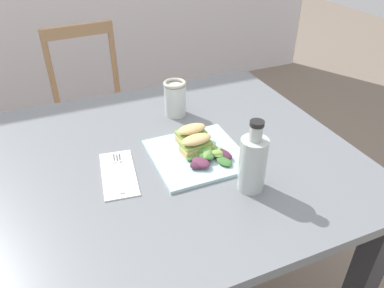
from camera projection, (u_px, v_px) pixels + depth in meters
The scene contains 10 objects.
dining_table at pixel (161, 187), 1.19m from camera, with size 1.18×0.98×0.74m.
chair_wooden_far at pixel (96, 110), 1.99m from camera, with size 0.43×0.43×0.87m.
plate_lunch at pixel (197, 155), 1.12m from camera, with size 0.27×0.27×0.01m, color silver.
sandwich_half_front at pixel (196, 144), 1.12m from camera, with size 0.10×0.07×0.06m.
sandwich_half_back at pixel (192, 133), 1.17m from camera, with size 0.10×0.07×0.06m.
salad_mixed_greens at pixel (209, 155), 1.10m from camera, with size 0.14×0.15×0.03m.
napkin_folded at pixel (119, 174), 1.05m from camera, with size 0.09×0.22×0.00m, color white.
fork_on_napkin at pixel (118, 169), 1.06m from camera, with size 0.05×0.19×0.00m.
bottle_cold_brew at pixel (252, 166), 0.97m from camera, with size 0.07×0.07×0.21m.
mason_jar_iced_tea at pixel (175, 100), 1.32m from camera, with size 0.08×0.08×0.13m.
Camera 1 is at (-0.13, -0.92, 1.39)m, focal length 34.52 mm.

